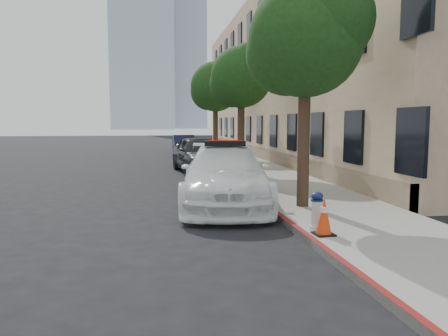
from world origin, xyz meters
The scene contains 14 objects.
ground centered at (0.00, 0.00, 0.00)m, with size 120.00×120.00×0.00m, color black.
sidewalk centered at (3.60, 10.00, 0.07)m, with size 3.20×50.00×0.15m, color gray.
curb_strip centered at (2.06, 10.00, 0.07)m, with size 0.12×50.00×0.15m, color maroon.
building centered at (9.20, 15.00, 5.00)m, with size 8.00×36.00×10.00m, color tan.
tower_left centered at (-4.00, 120.00, 30.00)m, with size 18.00×14.00×60.00m, color #9EA8B7.
tower_right centered at (9.00, 135.00, 22.00)m, with size 14.00×14.00×44.00m, color #9EA8B7.
tree_near centered at (2.93, -2.01, 4.27)m, with size 2.92×2.82×5.62m.
tree_mid centered at (2.93, 5.99, 4.16)m, with size 2.77×2.64×5.43m.
tree_far centered at (2.93, 13.99, 4.39)m, with size 3.10×3.00×5.81m.
police_car centered at (1.10, -0.88, 0.81)m, with size 2.95×5.82×1.77m.
parked_car_mid centered at (1.20, 6.99, 0.82)m, with size 1.94×4.82×1.64m, color black.
parked_car_far centered at (1.20, 17.50, 0.67)m, with size 1.42×4.09×1.35m, color black.
fire_hydrant centered at (2.35, -4.42, 0.52)m, with size 0.32×0.29×0.76m.
traffic_cone centered at (2.35, -4.78, 0.50)m, with size 0.39×0.39×0.71m.
Camera 1 is at (-0.75, -12.40, 2.27)m, focal length 35.00 mm.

